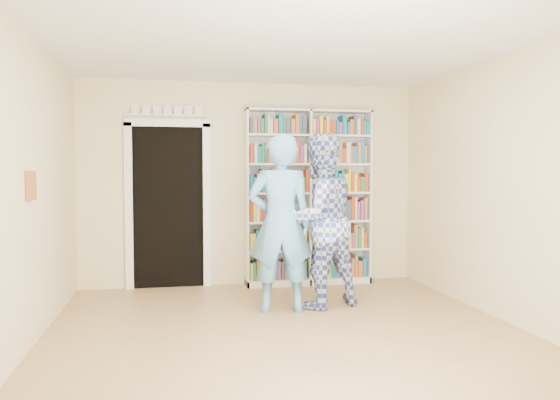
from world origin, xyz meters
name	(u,v)px	position (x,y,z in m)	size (l,w,h in m)	color
floor	(291,339)	(0.00, 0.00, 0.00)	(5.00, 5.00, 0.00)	#A27C4E
ceiling	(291,38)	(0.00, 0.00, 2.70)	(5.00, 5.00, 0.00)	white
wall_back	(251,184)	(0.00, 2.50, 1.35)	(4.50, 4.50, 0.00)	beige
wall_left	(22,192)	(-2.25, 0.00, 1.35)	(5.00, 5.00, 0.00)	beige
wall_right	(516,189)	(2.25, 0.00, 1.35)	(5.00, 5.00, 0.00)	beige
bookshelf	(308,197)	(0.75, 2.34, 1.18)	(1.70, 0.32, 2.34)	white
doorway	(168,198)	(-1.10, 2.48, 1.18)	(1.10, 0.08, 2.43)	black
wall_art	(31,186)	(-2.23, 0.20, 1.40)	(0.03, 0.25, 0.25)	brown
man_blue	(280,223)	(0.09, 0.97, 0.96)	(0.70, 0.46, 1.92)	#61A6D9
man_plaid	(319,220)	(0.57, 1.12, 0.97)	(0.94, 0.74, 1.94)	#344C9F
paper_sheet	(331,212)	(0.64, 0.92, 1.08)	(0.23, 0.01, 0.32)	white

